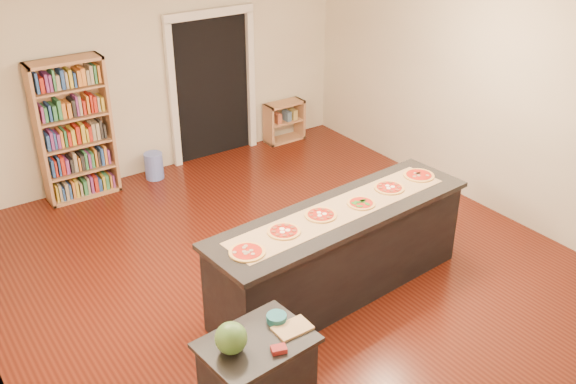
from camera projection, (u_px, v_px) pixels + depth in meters
room at (300, 164)px, 6.29m from camera, size 6.00×7.00×2.80m
doorway at (212, 79)px, 9.36m from camera, size 1.40×0.09×2.21m
kitchen_island at (340, 252)px, 6.54m from camera, size 2.95×0.80×0.97m
side_counter at (258, 382)px, 5.02m from camera, size 0.84×0.61×0.83m
bookshelf at (74, 131)px, 8.28m from camera, size 0.94×0.33×1.88m
low_shelf at (284, 122)px, 10.25m from camera, size 0.64×0.28×0.64m
waste_bin at (154, 166)px, 9.08m from camera, size 0.26×0.26×0.38m
kraft_paper at (341, 210)px, 6.33m from camera, size 2.59×0.66×0.00m
watermelon at (231, 338)px, 4.68m from camera, size 0.24×0.24×0.24m
cutting_board at (293, 328)px, 4.94m from camera, size 0.29×0.19×0.02m
package_red at (279, 349)px, 4.72m from camera, size 0.13×0.11×0.04m
package_teal at (277, 318)px, 5.02m from camera, size 0.16×0.16×0.06m
pizza_a at (247, 252)px, 5.63m from camera, size 0.33×0.33×0.02m
pizza_b at (284, 231)px, 5.94m from camera, size 0.33×0.33×0.02m
pizza_c at (321, 215)px, 6.22m from camera, size 0.30×0.30×0.02m
pizza_d at (361, 203)px, 6.43m from camera, size 0.28×0.28×0.02m
pizza_e at (389, 188)px, 6.73m from camera, size 0.32×0.32×0.02m
pizza_f at (419, 175)px, 6.99m from camera, size 0.34×0.34×0.02m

